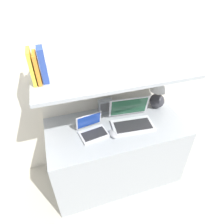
{
  "coord_description": "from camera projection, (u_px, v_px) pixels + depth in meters",
  "views": [
    {
      "loc": [
        -0.49,
        -1.01,
        1.96
      ],
      "look_at": [
        -0.04,
        0.33,
        0.89
      ],
      "focal_mm": 32.0,
      "sensor_mm": 36.0,
      "label": 1
    }
  ],
  "objects": [
    {
      "name": "book_orange",
      "position": [
        37.0,
        68.0,
        1.41
      ],
      "size": [
        0.03,
        0.16,
        0.22
      ],
      "color": "orange",
      "rests_on": "shelf"
    },
    {
      "name": "laptop_small",
      "position": [
        92.0,
        130.0,
        1.79
      ],
      "size": [
        0.27,
        0.25,
        0.17
      ],
      "color": "silver",
      "rests_on": "desk"
    },
    {
      "name": "ground_plane",
      "position": [
        126.0,
        198.0,
        2.07
      ],
      "size": [
        12.0,
        12.0,
        0.0
      ],
      "primitive_type": "plane",
      "color": "#B2AD9E"
    },
    {
      "name": "computer_mouse",
      "position": [
        113.0,
        134.0,
        1.78
      ],
      "size": [
        0.07,
        0.12,
        0.04
      ],
      "color": "#99999E",
      "rests_on": "desk"
    },
    {
      "name": "table_lamp",
      "position": [
        158.0,
        93.0,
        2.04
      ],
      "size": [
        0.18,
        0.18,
        0.32
      ],
      "color": "#2D2D33",
      "rests_on": "desk"
    },
    {
      "name": "book_yellow",
      "position": [
        31.0,
        67.0,
        1.4
      ],
      "size": [
        0.02,
        0.16,
        0.25
      ],
      "color": "gold",
      "rests_on": "shelf"
    },
    {
      "name": "book_blue",
      "position": [
        43.0,
        65.0,
        1.41
      ],
      "size": [
        0.04,
        0.12,
        0.25
      ],
      "color": "#284293",
      "rests_on": "shelf"
    },
    {
      "name": "wall_back",
      "position": [
        103.0,
        62.0,
        1.9
      ],
      "size": [
        6.0,
        0.05,
        2.4
      ],
      "color": "silver",
      "rests_on": "ground_plane"
    },
    {
      "name": "desk",
      "position": [
        116.0,
        151.0,
        2.11
      ],
      "size": [
        1.31,
        0.66,
        0.71
      ],
      "color": "#999EA3",
      "rests_on": "ground_plane"
    },
    {
      "name": "shelf",
      "position": [
        114.0,
        72.0,
        1.63
      ],
      "size": [
        1.31,
        0.59,
        0.03
      ],
      "color": "#999EA3",
      "rests_on": "back_riser"
    },
    {
      "name": "laptop_large",
      "position": [
        131.0,
        119.0,
        1.89
      ],
      "size": [
        0.41,
        0.32,
        0.24
      ],
      "color": "silver",
      "rests_on": "desk"
    },
    {
      "name": "back_riser",
      "position": [
        106.0,
        113.0,
        2.22
      ],
      "size": [
        1.31,
        0.04,
        1.22
      ],
      "color": "silver",
      "rests_on": "ground_plane"
    },
    {
      "name": "router_box",
      "position": [
        105.0,
        106.0,
        2.02
      ],
      "size": [
        0.14,
        0.06,
        0.15
      ],
      "color": "gray",
      "rests_on": "desk"
    }
  ]
}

